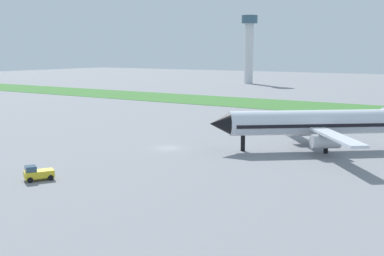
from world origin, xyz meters
TOP-DOWN VIEW (x-y plane):
  - ground_plane at (0.00, 0.00)m, footprint 600.00×600.00m
  - grass_taxiway_strip at (0.00, 73.40)m, footprint 360.00×28.00m
  - airplane_midfield_jet at (21.02, 12.06)m, footprint 29.85×29.29m
  - pushback_tug_near_gate at (-1.78, -26.03)m, footprint 3.38×4.02m
  - control_tower at (-63.00, 157.37)m, footprint 8.00×8.00m

SIDE VIEW (x-z plane):
  - ground_plane at x=0.00m, z-range 0.00..0.00m
  - grass_taxiway_strip at x=0.00m, z-range 0.00..0.08m
  - pushback_tug_near_gate at x=-1.78m, z-range -0.06..1.89m
  - airplane_midfield_jet at x=21.02m, z-range -1.76..10.82m
  - control_tower at x=-63.00m, z-range 3.20..37.25m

